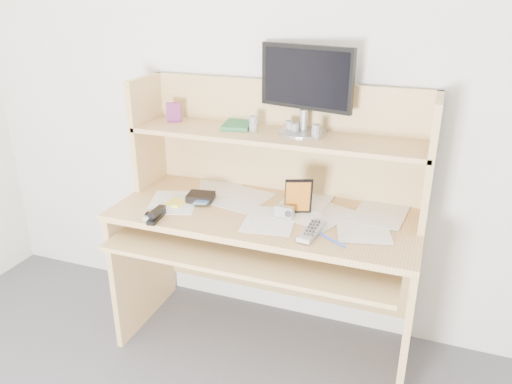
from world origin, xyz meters
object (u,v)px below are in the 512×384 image
(tv_remote, at_px, (312,231))
(game_case, at_px, (298,196))
(desk, at_px, (271,216))
(keyboard, at_px, (238,231))
(monitor, at_px, (305,87))

(tv_remote, distance_m, game_case, 0.21)
(desk, relative_size, game_case, 8.11)
(keyboard, distance_m, tv_remote, 0.39)
(desk, relative_size, keyboard, 3.51)
(tv_remote, distance_m, monitor, 0.65)
(tv_remote, relative_size, game_case, 1.18)
(desk, height_order, game_case, desk)
(game_case, bearing_deg, desk, 136.29)
(game_case, relative_size, monitor, 0.38)
(game_case, bearing_deg, keyboard, 176.56)
(desk, distance_m, tv_remote, 0.35)
(keyboard, distance_m, game_case, 0.33)
(keyboard, bearing_deg, game_case, 20.41)
(keyboard, bearing_deg, monitor, 54.54)
(keyboard, relative_size, tv_remote, 1.96)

